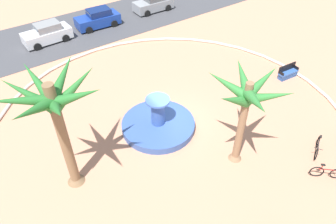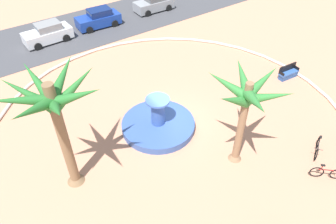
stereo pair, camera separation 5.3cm
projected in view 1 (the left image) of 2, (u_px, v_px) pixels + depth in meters
name	position (u px, v px, depth m)	size (l,w,h in m)	color
ground_plane	(172.00, 123.00, 19.57)	(80.00, 80.00, 0.00)	tan
plaza_curb	(172.00, 122.00, 19.50)	(21.82, 21.82, 0.20)	silver
street_asphalt	(73.00, 31.00, 29.02)	(48.00, 8.00, 0.03)	#424247
fountain	(158.00, 124.00, 19.02)	(4.39, 4.39, 2.21)	#38569E
palm_tree_near_fountain	(247.00, 99.00, 14.74)	(4.12, 3.97, 5.30)	#8E6B4C
palm_tree_by_curb	(54.00, 108.00, 13.07)	(4.47, 4.53, 6.31)	brown
bench_east	(288.00, 73.00, 23.13)	(1.64, 0.65, 1.00)	#335BA8
bicycle_red_frame	(327.00, 172.00, 16.16)	(1.30, 1.22, 0.94)	black
bicycle_by_lamppost	(317.00, 147.00, 17.47)	(1.53, 0.89, 0.94)	black
parked_car_leftmost	(47.00, 34.00, 26.98)	(4.05, 2.02, 1.67)	silver
parked_car_second	(98.00, 19.00, 29.26)	(4.08, 2.08, 1.67)	navy
parked_car_third	(153.00, 3.00, 32.04)	(4.04, 2.00, 1.67)	gray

